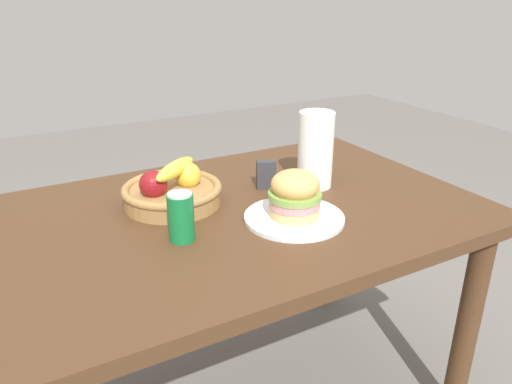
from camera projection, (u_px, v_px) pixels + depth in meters
name	position (u px, v px, depth m)	size (l,w,h in m)	color
dining_table	(236.00, 240.00, 1.43)	(1.40, 0.90, 0.75)	#4C301C
plate	(294.00, 218.00, 1.33)	(0.28, 0.28, 0.01)	white
sandwich	(295.00, 194.00, 1.30)	(0.14, 0.14, 0.13)	#E5BC75
soda_can	(181.00, 217.00, 1.20)	(0.07, 0.07, 0.13)	#147238
fruit_basket	(172.00, 191.00, 1.41)	(0.29, 0.29, 0.14)	#9E7542
paper_towel_roll	(316.00, 150.00, 1.52)	(0.11, 0.11, 0.24)	white
napkin_holder	(266.00, 175.00, 1.53)	(0.06, 0.03, 0.09)	#333338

